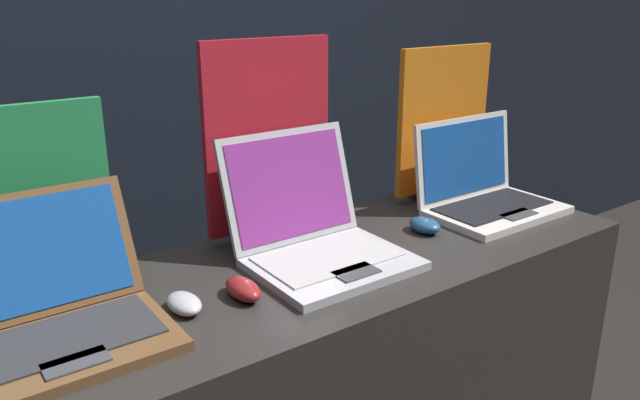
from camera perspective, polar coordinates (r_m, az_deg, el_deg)
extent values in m
cube|color=black|center=(2.44, -17.60, 14.08)|extent=(8.00, 0.05, 2.80)
cube|color=brown|center=(1.20, -22.28, -12.52)|extent=(0.37, 0.24, 0.02)
cube|color=#2D2D30|center=(1.21, -22.57, -11.64)|extent=(0.33, 0.17, 0.00)
cube|color=#3F3F42|center=(1.13, -21.42, -13.67)|extent=(0.10, 0.05, 0.00)
cube|color=brown|center=(1.30, -24.81, -4.50)|extent=(0.37, 0.11, 0.22)
cube|color=#194C99|center=(1.29, -24.77, -4.48)|extent=(0.34, 0.09, 0.19)
ellipsoid|color=#B2B2B7|center=(1.27, -12.31, -9.22)|extent=(0.06, 0.10, 0.03)
cube|color=black|center=(1.44, -25.06, -7.41)|extent=(0.21, 0.07, 0.02)
cube|color=#268C4C|center=(1.37, -26.18, 0.06)|extent=(0.37, 0.02, 0.37)
cube|color=#B7B7BC|center=(1.42, 1.31, -5.86)|extent=(0.35, 0.27, 0.02)
cube|color=#B7B7B7|center=(1.43, 0.82, -5.15)|extent=(0.31, 0.19, 0.00)
cube|color=#3F3F42|center=(1.36, 3.41, -6.56)|extent=(0.10, 0.06, 0.00)
cube|color=#B7B7BC|center=(1.51, -2.72, 1.29)|extent=(0.35, 0.09, 0.26)
cube|color=#8C338C|center=(1.51, -2.58, 1.30)|extent=(0.32, 0.08, 0.23)
ellipsoid|color=maroon|center=(1.30, -7.06, -8.08)|extent=(0.06, 0.11, 0.04)
cube|color=black|center=(1.63, -4.41, -2.57)|extent=(0.19, 0.07, 0.02)
cube|color=red|center=(1.56, -4.64, 5.93)|extent=(0.35, 0.02, 0.47)
cube|color=silver|center=(1.82, 15.90, -1.01)|extent=(0.38, 0.24, 0.02)
cube|color=black|center=(1.83, 15.51, -0.51)|extent=(0.33, 0.17, 0.00)
cube|color=#3F3F42|center=(1.78, 17.70, -1.26)|extent=(0.11, 0.05, 0.00)
cube|color=silver|center=(1.87, 13.03, 3.78)|extent=(0.38, 0.05, 0.23)
cube|color=#194C99|center=(1.86, 13.19, 3.76)|extent=(0.34, 0.03, 0.21)
ellipsoid|color=navy|center=(1.65, 9.55, -2.29)|extent=(0.07, 0.09, 0.04)
cube|color=black|center=(1.96, 10.80, 0.83)|extent=(0.19, 0.07, 0.02)
cube|color=orange|center=(1.90, 11.21, 7.27)|extent=(0.35, 0.02, 0.42)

